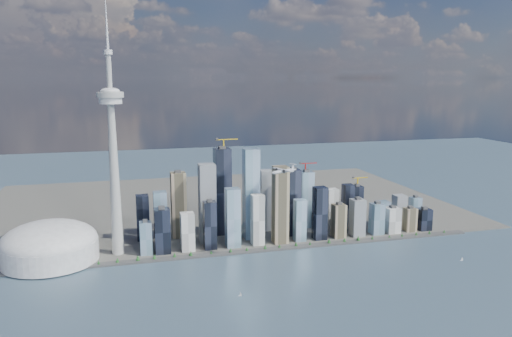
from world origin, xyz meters
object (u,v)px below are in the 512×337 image
object	(u,v)px
needle_tower	(113,151)
dome_stadium	(50,245)
airplane	(284,171)
sailboat_west	(240,295)
sailboat_east	(462,259)

from	to	relation	value
needle_tower	dome_stadium	xyz separation A→B (m)	(-140.00, -10.00, -196.40)
dome_stadium	airplane	xyz separation A→B (m)	(486.28, -116.19, 158.06)
dome_stadium	sailboat_west	distance (m)	447.75
airplane	sailboat_west	distance (m)	281.21
dome_stadium	sailboat_east	xyz separation A→B (m)	(860.10, -221.31, -36.59)
needle_tower	sailboat_east	size ratio (longest dim) A/B	62.13
airplane	sailboat_west	size ratio (longest dim) A/B	7.49
airplane	sailboat_west	xyz separation A→B (m)	(-131.50, -154.50, -194.72)
airplane	needle_tower	bearing A→B (deg)	136.68
needle_tower	airplane	bearing A→B (deg)	-20.02
dome_stadium	airplane	size ratio (longest dim) A/B	3.09
dome_stadium	sailboat_west	size ratio (longest dim) A/B	23.10
sailboat_east	dome_stadium	bearing A→B (deg)	169.28
needle_tower	sailboat_east	distance (m)	791.42
needle_tower	sailboat_east	world-z (taller)	needle_tower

